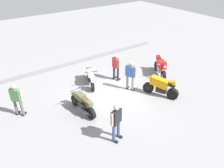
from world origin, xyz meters
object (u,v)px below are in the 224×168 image
object	(u,v)px
motorcycle_silver_cruiser	(90,76)
person_in_red_shirt	(116,65)
motorcycle_red_sportbike	(161,66)
motorcycle_orange_sportbike	(161,86)
motorcycle_olive_vintage	(83,103)
person_in_blue_shirt	(130,74)
person_in_black_shirt	(116,120)
person_in_green_shirt	(16,98)

from	to	relation	value
motorcycle_silver_cruiser	person_in_red_shirt	size ratio (longest dim) A/B	1.20
motorcycle_red_sportbike	motorcycle_silver_cruiser	distance (m)	4.45
motorcycle_red_sportbike	motorcycle_orange_sportbike	bearing A→B (deg)	-16.70
motorcycle_orange_sportbike	motorcycle_olive_vintage	bearing A→B (deg)	48.78
person_in_blue_shirt	motorcycle_silver_cruiser	bearing A→B (deg)	104.23
motorcycle_silver_cruiser	motorcycle_red_sportbike	bearing A→B (deg)	91.13
person_in_black_shirt	motorcycle_orange_sportbike	bearing A→B (deg)	87.87
motorcycle_olive_vintage	person_in_blue_shirt	world-z (taller)	person_in_blue_shirt
motorcycle_silver_cruiser	person_in_blue_shirt	distance (m)	2.39
motorcycle_red_sportbike	person_in_red_shirt	bearing A→B (deg)	-84.02
person_in_black_shirt	motorcycle_silver_cruiser	bearing A→B (deg)	141.50
motorcycle_olive_vintage	motorcycle_red_sportbike	world-z (taller)	motorcycle_red_sportbike
motorcycle_silver_cruiser	person_in_black_shirt	world-z (taller)	person_in_black_shirt
motorcycle_olive_vintage	person_in_red_shirt	size ratio (longest dim) A/B	1.18
person_in_green_shirt	motorcycle_silver_cruiser	bearing A→B (deg)	-32.85
motorcycle_olive_vintage	motorcycle_orange_sportbike	bearing A→B (deg)	-109.61
motorcycle_olive_vintage	motorcycle_orange_sportbike	world-z (taller)	motorcycle_orange_sportbike
motorcycle_silver_cruiser	motorcycle_olive_vintage	bearing A→B (deg)	-17.04
motorcycle_orange_sportbike	person_in_green_shirt	distance (m)	7.16
motorcycle_olive_vintage	person_in_green_shirt	world-z (taller)	person_in_green_shirt
motorcycle_silver_cruiser	person_in_red_shirt	bearing A→B (deg)	96.99
motorcycle_orange_sportbike	person_in_black_shirt	bearing A→B (deg)	82.63
person_in_green_shirt	motorcycle_orange_sportbike	bearing A→B (deg)	-62.18
motorcycle_red_sportbike	person_in_red_shirt	distance (m)	2.87
motorcycle_red_sportbike	person_in_green_shirt	world-z (taller)	person_in_green_shirt
person_in_black_shirt	person_in_blue_shirt	bearing A→B (deg)	111.90
motorcycle_orange_sportbike	person_in_black_shirt	size ratio (longest dim) A/B	1.06
motorcycle_olive_vintage	person_in_black_shirt	world-z (taller)	person_in_black_shirt
motorcycle_orange_sportbike	person_in_blue_shirt	bearing A→B (deg)	7.46
motorcycle_silver_cruiser	person_in_black_shirt	xyz separation A→B (m)	(-1.43, -4.51, 0.47)
motorcycle_olive_vintage	motorcycle_silver_cruiser	bearing A→B (deg)	-42.68
motorcycle_olive_vintage	person_in_red_shirt	bearing A→B (deg)	-66.59
motorcycle_orange_sportbike	person_in_green_shirt	xyz separation A→B (m)	(-6.66, 2.60, 0.37)
person_in_blue_shirt	person_in_black_shirt	distance (m)	4.01
motorcycle_olive_vintage	person_in_blue_shirt	distance (m)	3.21
motorcycle_silver_cruiser	person_in_green_shirt	world-z (taller)	person_in_green_shirt
motorcycle_silver_cruiser	person_in_blue_shirt	bearing A→B (deg)	61.32
motorcycle_red_sportbike	person_in_blue_shirt	distance (m)	2.71
motorcycle_olive_vintage	motorcycle_orange_sportbike	xyz separation A→B (m)	(4.09, -1.10, 0.11)
person_in_red_shirt	person_in_black_shirt	bearing A→B (deg)	-134.88
motorcycle_olive_vintage	person_in_green_shirt	distance (m)	3.01
person_in_blue_shirt	motorcycle_olive_vintage	bearing A→B (deg)	159.54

